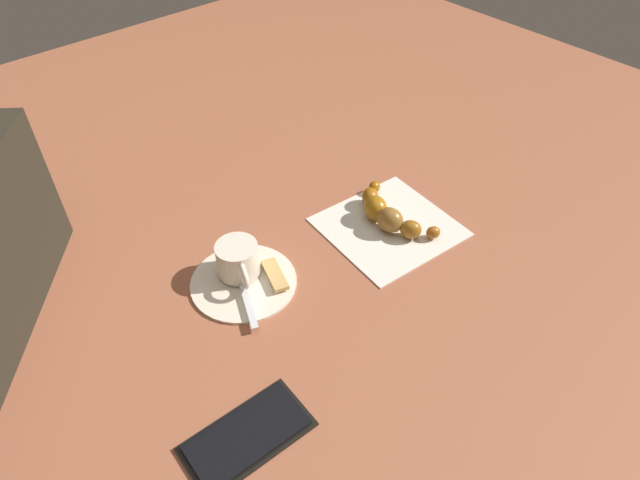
{
  "coord_description": "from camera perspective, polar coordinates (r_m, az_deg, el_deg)",
  "views": [
    {
      "loc": [
        0.38,
        0.44,
        0.56
      ],
      "look_at": [
        -0.0,
        0.01,
        0.03
      ],
      "focal_mm": 31.47,
      "sensor_mm": 36.0,
      "label": 1
    }
  ],
  "objects": [
    {
      "name": "ground_plane",
      "position": [
        0.8,
        -0.59,
        -1.12
      ],
      "size": [
        1.8,
        1.8,
        0.0
      ],
      "primitive_type": "plane",
      "color": "#995539"
    },
    {
      "name": "saucer",
      "position": [
        0.76,
        -7.78,
        -4.15
      ],
      "size": [
        0.14,
        0.14,
        0.01
      ],
      "primitive_type": "cylinder",
      "color": "beige",
      "rests_on": "ground"
    },
    {
      "name": "espresso_cup",
      "position": [
        0.75,
        -8.34,
        -1.98
      ],
      "size": [
        0.06,
        0.08,
        0.05
      ],
      "color": "beige",
      "rests_on": "saucer"
    },
    {
      "name": "teaspoon",
      "position": [
        0.76,
        -8.03,
        -4.06
      ],
      "size": [
        0.06,
        0.12,
        0.01
      ],
      "color": "silver",
      "rests_on": "saucer"
    },
    {
      "name": "sugar_packet",
      "position": [
        0.76,
        -4.61,
        -3.54
      ],
      "size": [
        0.04,
        0.06,
        0.01
      ],
      "primitive_type": "cube",
      "rotation": [
        0.0,
        0.0,
        10.67
      ],
      "color": "tan",
      "rests_on": "saucer"
    },
    {
      "name": "napkin",
      "position": [
        0.85,
        7.01,
        1.4
      ],
      "size": [
        0.2,
        0.19,
        0.0
      ],
      "primitive_type": "cube",
      "rotation": [
        0.0,
        0.0,
        -0.1
      ],
      "color": "silver",
      "rests_on": "ground"
    },
    {
      "name": "croissant",
      "position": [
        0.84,
        6.76,
        2.73
      ],
      "size": [
        0.08,
        0.16,
        0.04
      ],
      "color": "#8E530D",
      "rests_on": "napkin"
    },
    {
      "name": "cell_phone",
      "position": [
        0.63,
        -7.41,
        -19.1
      ],
      "size": [
        0.14,
        0.08,
        0.01
      ],
      "color": "black",
      "rests_on": "ground"
    }
  ]
}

